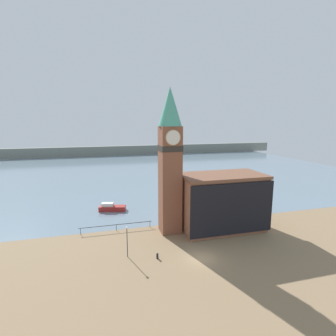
# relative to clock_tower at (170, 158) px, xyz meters

# --- Properties ---
(ground_plane) EXTENTS (160.00, 160.00, 0.00)m
(ground_plane) POSITION_rel_clock_tower_xyz_m (1.57, -9.75, -12.48)
(ground_plane) COLOR #846B4C
(water) EXTENTS (160.00, 120.00, 0.00)m
(water) POSITION_rel_clock_tower_xyz_m (1.57, 62.80, -12.48)
(water) COLOR slate
(water) RESTS_ON ground_plane
(far_shoreline) EXTENTS (180.00, 3.00, 5.00)m
(far_shoreline) POSITION_rel_clock_tower_xyz_m (1.57, 102.80, -9.98)
(far_shoreline) COLOR gray
(far_shoreline) RESTS_ON water
(pier_railing) EXTENTS (12.12, 0.08, 1.09)m
(pier_railing) POSITION_rel_clock_tower_xyz_m (-8.69, 2.55, -11.52)
(pier_railing) COLOR #232328
(pier_railing) RESTS_ON ground_plane
(clock_tower) EXTENTS (3.73, 3.73, 23.45)m
(clock_tower) POSITION_rel_clock_tower_xyz_m (0.00, 0.00, 0.00)
(clock_tower) COLOR brown
(clock_tower) RESTS_ON ground_plane
(pier_building) EXTENTS (14.06, 7.79, 9.51)m
(pier_building) POSITION_rel_clock_tower_xyz_m (8.80, -1.28, -7.71)
(pier_building) COLOR #935B42
(pier_building) RESTS_ON ground_plane
(boat_near) EXTENTS (5.61, 2.96, 1.65)m
(boat_near) POSITION_rel_clock_tower_xyz_m (-8.88, 12.94, -11.84)
(boat_near) COLOR maroon
(boat_near) RESTS_ON water
(mooring_bollard_near) EXTENTS (0.31, 0.31, 0.78)m
(mooring_bollard_near) POSITION_rel_clock_tower_xyz_m (-4.05, -8.15, -12.06)
(mooring_bollard_near) COLOR black
(mooring_bollard_near) RESTS_ON ground_plane
(lamp_post) EXTENTS (0.32, 0.32, 4.35)m
(lamp_post) POSITION_rel_clock_tower_xyz_m (-7.88, -6.65, -9.48)
(lamp_post) COLOR black
(lamp_post) RESTS_ON ground_plane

